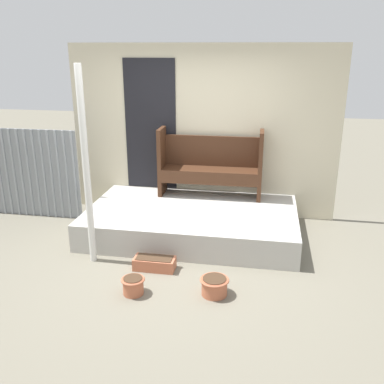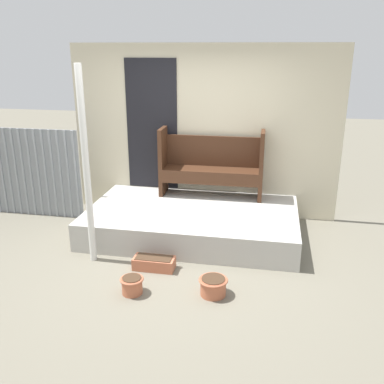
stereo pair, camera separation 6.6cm
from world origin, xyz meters
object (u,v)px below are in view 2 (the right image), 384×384
(flower_pot_middle, at_px, (213,286))
(planter_box_rect, at_px, (154,263))
(bench, at_px, (212,163))
(flower_pot_left, at_px, (132,284))
(support_post, at_px, (86,169))

(flower_pot_middle, height_order, planter_box_rect, flower_pot_middle)
(bench, bearing_deg, flower_pot_left, -103.64)
(bench, distance_m, flower_pot_left, 2.49)
(support_post, xyz_separation_m, flower_pot_middle, (1.60, -0.52, -1.08))
(bench, bearing_deg, support_post, -128.07)
(bench, distance_m, planter_box_rect, 1.97)
(flower_pot_middle, bearing_deg, flower_pot_left, -171.05)
(support_post, bearing_deg, flower_pot_left, -42.07)
(bench, distance_m, flower_pot_middle, 2.33)
(flower_pot_left, bearing_deg, bench, 77.18)
(flower_pot_left, bearing_deg, support_post, 137.93)
(flower_pot_left, xyz_separation_m, planter_box_rect, (0.09, 0.57, -0.03))
(support_post, height_order, flower_pot_middle, support_post)
(support_post, height_order, flower_pot_left, support_post)
(planter_box_rect, bearing_deg, support_post, 173.71)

